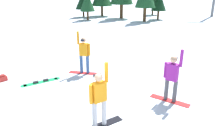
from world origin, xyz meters
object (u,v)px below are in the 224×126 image
Objects in this scene: snowboarder_foreground at (99,99)px; backpack_red at (1,78)px; snowboarder_background at (84,54)px; loose_snowboard_near_left at (41,82)px; snowboarder_midground at (172,77)px.

backpack_red is at bearing 135.54° from snowboarder_foreground.
snowboarder_background is at bearing 5.53° from backpack_red.
loose_snowboard_near_left is 3.07× the size of backpack_red.
snowboarder_foreground is at bearing -44.46° from backpack_red.
snowboarder_background reaches higher than snowboarder_foreground.
snowboarder_midground is at bearing -46.24° from snowboarder_background.
backpack_red reaches higher than loose_snowboard_near_left.
loose_snowboard_near_left is at bearing -158.30° from snowboarder_background.
snowboarder_midground is 0.98× the size of snowboarder_background.
snowboarder_foreground is 2.95m from snowboarder_midground.
snowboarder_background is (-0.32, 4.33, 0.03)m from snowboarder_foreground.
snowboarder_background is at bearing 21.70° from loose_snowboard_near_left.
backpack_red is (-4.04, 3.97, -0.83)m from snowboarder_foreground.
snowboarder_foreground is at bearing -85.74° from snowboarder_background.
snowboarder_foreground is 4.32m from loose_snowboard_near_left.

